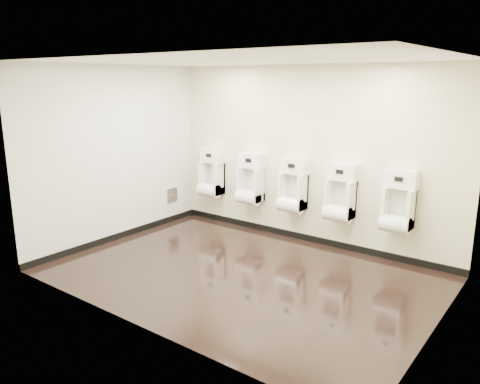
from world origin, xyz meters
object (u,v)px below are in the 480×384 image
object	(u,v)px
access_panel	(172,195)
urinal_3	(340,197)
urinal_1	(250,182)
urinal_2	(293,189)
urinal_4	(398,206)
urinal_0	(211,176)

from	to	relation	value
access_panel	urinal_3	xyz separation A→B (m)	(3.15, 0.40, 0.36)
urinal_1	urinal_2	world-z (taller)	same
urinal_1	urinal_3	world-z (taller)	same
urinal_1	urinal_4	xyz separation A→B (m)	(2.52, 0.00, 0.00)
urinal_3	urinal_4	world-z (taller)	same
urinal_2	urinal_3	bearing A→B (deg)	0.00
access_panel	urinal_3	size ratio (longest dim) A/B	0.29
urinal_0	urinal_1	xyz separation A→B (m)	(0.87, 0.00, 0.00)
urinal_3	urinal_4	xyz separation A→B (m)	(0.87, 0.00, 0.00)
urinal_0	urinal_1	world-z (taller)	same
access_panel	urinal_3	world-z (taller)	urinal_3
access_panel	urinal_4	xyz separation A→B (m)	(4.02, 0.40, 0.36)
urinal_1	urinal_4	distance (m)	2.52
urinal_0	urinal_1	size ratio (longest dim) A/B	1.00
urinal_3	urinal_4	size ratio (longest dim) A/B	1.00
urinal_4	urinal_1	bearing A→B (deg)	180.00
access_panel	urinal_4	world-z (taller)	urinal_4
urinal_0	urinal_2	size ratio (longest dim) A/B	1.00
urinal_2	urinal_4	size ratio (longest dim) A/B	1.00
access_panel	urinal_4	size ratio (longest dim) A/B	0.29
access_panel	urinal_1	distance (m)	1.59
urinal_4	urinal_2	bearing A→B (deg)	180.00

